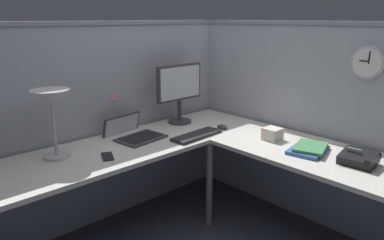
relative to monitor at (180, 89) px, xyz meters
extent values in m
cube|color=#999EA8|center=(-0.64, 0.23, -0.25)|extent=(2.57, 0.10, 1.55)
cube|color=gray|center=(-0.64, 0.23, 0.54)|extent=(2.57, 0.12, 0.03)
cube|color=#999EA8|center=(0.59, -0.90, -0.25)|extent=(0.10, 2.37, 1.55)
cube|color=gray|center=(0.59, -0.90, 0.54)|extent=(0.12, 2.37, 0.03)
cube|color=beige|center=(-0.65, -0.17, -0.31)|extent=(2.35, 0.66, 0.03)
cube|color=beige|center=(0.19, -1.24, -0.31)|extent=(0.66, 1.49, 0.03)
cylinder|color=slate|center=(-0.12, -0.48, -0.67)|extent=(0.05, 0.05, 0.70)
cylinder|color=#38383D|center=(0.00, 0.00, -0.28)|extent=(0.20, 0.20, 0.02)
cylinder|color=#38383D|center=(0.00, 0.00, -0.18)|extent=(0.04, 0.04, 0.20)
cube|color=#38383D|center=(0.00, 0.00, 0.06)|extent=(0.46, 0.03, 0.30)
cube|color=silver|center=(0.00, -0.02, 0.06)|extent=(0.42, 0.01, 0.26)
cube|color=#38383D|center=(-0.50, -0.14, -0.29)|extent=(0.37, 0.28, 0.02)
cube|color=black|center=(-0.50, -0.14, -0.28)|extent=(0.31, 0.21, 0.00)
cube|color=#38383D|center=(-0.53, 0.09, -0.25)|extent=(0.35, 0.11, 0.22)
cube|color=silver|center=(-0.53, 0.08, -0.25)|extent=(0.31, 0.09, 0.18)
cube|color=#232326|center=(-0.16, -0.38, -0.28)|extent=(0.44, 0.16, 0.02)
ellipsoid|color=#38383D|center=(0.13, -0.37, -0.28)|extent=(0.06, 0.10, 0.03)
cylinder|color=#B7BABF|center=(-1.11, -0.06, -0.29)|extent=(0.17, 0.17, 0.02)
cylinder|color=#B7BABF|center=(-1.11, -0.06, -0.09)|extent=(0.02, 0.02, 0.38)
cone|color=#B7BABF|center=(-1.11, -0.06, 0.11)|extent=(0.24, 0.24, 0.09)
cube|color=black|center=(-0.87, -0.28, -0.29)|extent=(0.12, 0.16, 0.01)
cube|color=black|center=(0.20, -1.44, -0.26)|extent=(0.20, 0.21, 0.10)
cube|color=#8CA58C|center=(0.19, -1.41, -0.22)|extent=(0.02, 0.09, 0.04)
cube|color=black|center=(0.20, -1.53, -0.24)|extent=(0.19, 0.05, 0.04)
cube|color=#335999|center=(0.16, -1.12, -0.28)|extent=(0.31, 0.26, 0.02)
cube|color=#3F7F4C|center=(0.18, -1.13, -0.26)|extent=(0.31, 0.26, 0.02)
cube|color=beige|center=(0.20, -0.81, -0.25)|extent=(0.12, 0.12, 0.09)
cylinder|color=#B7BABF|center=(0.54, -1.30, 0.29)|extent=(0.03, 0.22, 0.22)
cylinder|color=white|center=(0.52, -1.30, 0.29)|extent=(0.00, 0.19, 0.19)
cube|color=black|center=(0.52, -1.28, 0.30)|extent=(0.00, 0.06, 0.01)
cube|color=black|center=(0.52, -1.31, 0.33)|extent=(0.00, 0.01, 0.08)
cube|color=pink|center=(-0.53, 0.18, -0.02)|extent=(0.07, 0.00, 0.06)
camera|label=1|loc=(-1.97, -2.26, 0.58)|focal=33.88mm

